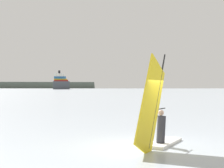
# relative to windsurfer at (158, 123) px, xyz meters

# --- Properties ---
(ground_plane) EXTENTS (4000.00, 4000.00, 0.00)m
(ground_plane) POSITION_rel_windsurfer_xyz_m (-0.29, 0.34, -0.89)
(ground_plane) COLOR #9EA8B2
(windsurfer) EXTENTS (2.29, 3.68, 3.76)m
(windsurfer) POSITION_rel_windsurfer_xyz_m (0.00, 0.00, 0.00)
(windsurfer) COLOR white
(windsurfer) RESTS_ON ground_plane
(cargo_ship) EXTENTS (58.35, 201.04, 35.30)m
(cargo_ship) POSITION_rel_windsurfer_xyz_m (-86.29, 495.21, 6.98)
(cargo_ship) COLOR #3F444C
(cargo_ship) RESTS_ON ground_plane
(distant_headland) EXTENTS (1011.39, 429.98, 21.01)m
(distant_headland) POSITION_rel_windsurfer_xyz_m (45.22, 1158.26, 9.61)
(distant_headland) COLOR #4C564C
(distant_headland) RESTS_ON ground_plane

